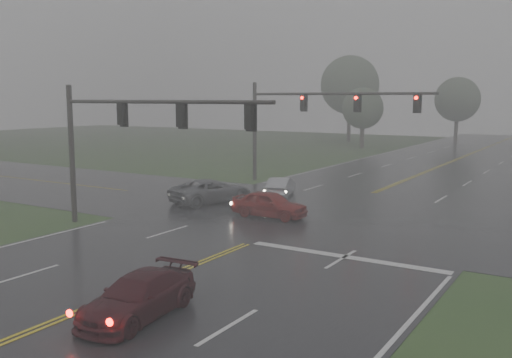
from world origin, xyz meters
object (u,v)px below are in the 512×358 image
Objects in this scene: car_grey at (211,203)px; signal_gantry_near at (123,129)px; sedan_maroon at (139,317)px; sedan_silver at (281,196)px; sedan_red at (269,217)px; signal_gantry_far at (305,112)px.

car_grey is 0.43× the size of signal_gantry_near.
sedan_silver is at bearing 102.49° from sedan_maroon.
signal_gantry_far reaches higher than sedan_red.
sedan_maroon is 0.83× the size of car_grey.
car_grey is 9.56m from signal_gantry_near.
sedan_maroon is 14.82m from sedan_red.
sedan_maroon is at bearing 90.20° from sedan_silver.
sedan_maroon is at bearing -73.58° from signal_gantry_far.
signal_gantry_far is (-3.76, 11.65, 5.36)m from sedan_red.
signal_gantry_far is at bearing 87.81° from signal_gantry_near.
sedan_red is 13.36m from signal_gantry_far.
car_grey reaches higher than sedan_red.
sedan_maroon is 21.43m from sedan_silver.
signal_gantry_near is (-1.75, -12.35, 4.95)m from sedan_silver.
sedan_red reaches higher than sedan_silver.
sedan_silver is at bearing -79.17° from signal_gantry_far.
signal_gantry_near reaches higher than sedan_maroon.
signal_gantry_far is (0.69, 17.91, 0.41)m from signal_gantry_near.
sedan_red is (-3.88, 14.30, 0.00)m from sedan_maroon.
sedan_maroon is 12.59m from signal_gantry_near.
sedan_red is 6.67m from sedan_silver.
signal_gantry_far is (1.49, 9.78, 5.36)m from car_grey.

